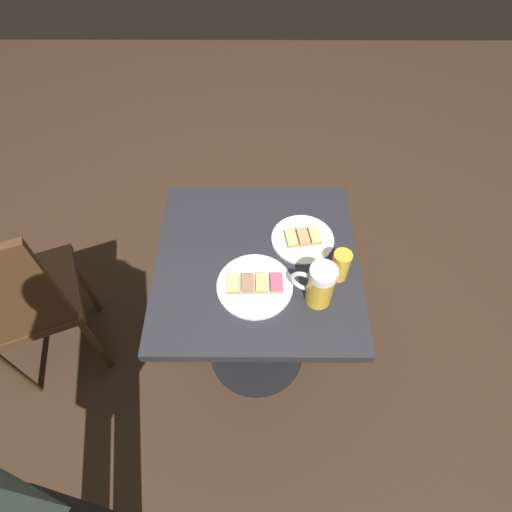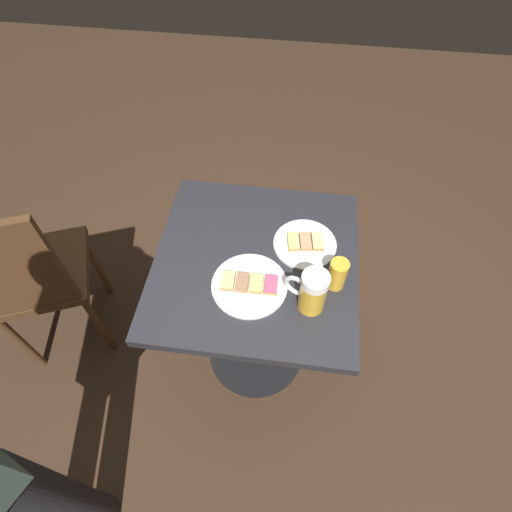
% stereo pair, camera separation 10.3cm
% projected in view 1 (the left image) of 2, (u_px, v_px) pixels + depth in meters
% --- Properties ---
extents(ground_plane, '(6.00, 6.00, 0.00)m').
position_uv_depth(ground_plane, '(256.00, 351.00, 1.96)').
color(ground_plane, '#382619').
extents(cafe_table, '(0.68, 0.67, 0.75)m').
position_uv_depth(cafe_table, '(256.00, 289.00, 1.50)').
color(cafe_table, black).
rests_on(cafe_table, ground_plane).
extents(plate_near, '(0.24, 0.24, 0.03)m').
position_uv_depth(plate_near, '(254.00, 285.00, 1.28)').
color(plate_near, white).
rests_on(plate_near, cafe_table).
extents(plate_far, '(0.21, 0.21, 0.03)m').
position_uv_depth(plate_far, '(302.00, 239.00, 1.39)').
color(plate_far, white).
rests_on(plate_far, cafe_table).
extents(beer_mug, '(0.08, 0.13, 0.15)m').
position_uv_depth(beer_mug, '(318.00, 285.00, 1.20)').
color(beer_mug, gold).
rests_on(beer_mug, cafe_table).
extents(beer_glass_small, '(0.06, 0.06, 0.11)m').
position_uv_depth(beer_glass_small, '(339.00, 265.00, 1.27)').
color(beer_glass_small, gold).
rests_on(beer_glass_small, cafe_table).
extents(cafe_chair, '(0.50, 0.50, 0.94)m').
position_uv_depth(cafe_chair, '(20.00, 302.00, 1.50)').
color(cafe_chair, '#472D19').
rests_on(cafe_chair, ground_plane).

